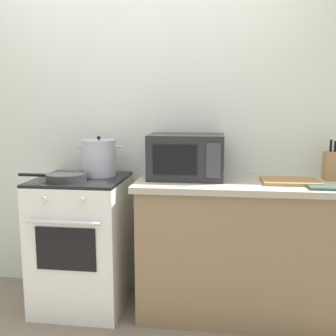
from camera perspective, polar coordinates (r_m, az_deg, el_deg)
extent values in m
cube|color=silver|center=(2.90, 1.77, 6.00)|extent=(4.40, 0.10, 2.50)
cube|color=#8C7051|center=(2.73, 13.86, -11.91)|extent=(1.64, 0.56, 0.88)
cube|color=#ADA393|center=(2.60, 14.24, -2.39)|extent=(1.70, 0.60, 0.04)
cube|color=white|center=(2.84, -12.46, -10.76)|extent=(0.60, 0.60, 0.90)
cube|color=black|center=(2.73, -12.78, -1.62)|extent=(0.60, 0.60, 0.02)
cube|color=black|center=(2.55, -14.85, -11.49)|extent=(0.39, 0.01, 0.28)
cylinder|color=silver|center=(2.48, -15.25, -7.78)|extent=(0.48, 0.02, 0.02)
cylinder|color=silver|center=(2.50, -17.77, -4.39)|extent=(0.04, 0.02, 0.04)
cylinder|color=silver|center=(2.41, -12.58, -4.67)|extent=(0.04, 0.02, 0.04)
cylinder|color=#B9B8CA|center=(2.77, -10.09, 1.37)|extent=(0.23, 0.23, 0.24)
cylinder|color=#B9B8CA|center=(2.75, -10.16, 4.00)|extent=(0.24, 0.24, 0.01)
sphere|color=black|center=(2.75, -10.17, 4.41)|extent=(0.03, 0.03, 0.03)
cylinder|color=#B9B8CA|center=(2.80, -12.83, 3.13)|extent=(0.05, 0.01, 0.01)
cylinder|color=#B9B8CA|center=(2.72, -7.37, 3.11)|extent=(0.05, 0.01, 0.01)
cylinder|color=#28282B|center=(2.63, -14.77, -1.31)|extent=(0.26, 0.26, 0.05)
cylinder|color=black|center=(2.72, -19.30, -0.96)|extent=(0.20, 0.02, 0.02)
cube|color=#232326|center=(2.62, 2.73, 1.73)|extent=(0.50, 0.36, 0.30)
cube|color=black|center=(2.45, 0.99, 1.22)|extent=(0.28, 0.01, 0.19)
cube|color=#38383D|center=(2.43, 6.73, 1.11)|extent=(0.09, 0.01, 0.22)
cube|color=#997047|center=(2.60, 17.58, -1.87)|extent=(0.36, 0.26, 0.02)
cube|color=#997047|center=(2.79, 23.28, 0.30)|extent=(0.13, 0.10, 0.19)
cylinder|color=black|center=(2.77, 22.89, 3.06)|extent=(0.02, 0.02, 0.08)
cylinder|color=black|center=(2.77, 23.44, 2.96)|extent=(0.02, 0.02, 0.07)
cube|color=#384C42|center=(2.48, 21.98, -2.65)|extent=(0.18, 0.14, 0.02)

